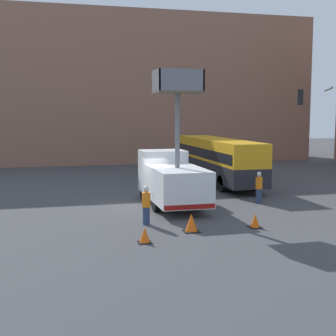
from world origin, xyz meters
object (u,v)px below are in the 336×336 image
city_bus (218,157)px  traffic_cone_mid_road (145,236)px  traffic_cone_far_side (255,221)px  utility_truck (172,177)px  traffic_cone_near_truck (191,223)px  traffic_light_pole (336,123)px  road_worker_near_truck (146,205)px  road_worker_directing (259,187)px

city_bus → traffic_cone_mid_road: (-8.10, -14.23, -1.59)m
traffic_cone_far_side → utility_truck: bearing=113.2°
traffic_cone_near_truck → traffic_cone_mid_road: (-2.25, -1.23, -0.08)m
city_bus → traffic_cone_near_truck: (-5.85, -13.00, -1.50)m
traffic_light_pole → road_worker_near_truck: traffic_light_pole is taller
traffic_light_pole → road_worker_directing: bearing=-179.8°
utility_truck → road_worker_directing: utility_truck is taller
road_worker_near_truck → traffic_cone_mid_road: (-0.64, -2.94, -0.60)m
utility_truck → traffic_cone_far_side: utility_truck is taller
traffic_light_pole → road_worker_near_truck: (-11.80, -3.52, -3.57)m
road_worker_directing → traffic_light_pole: bearing=-66.4°
utility_truck → road_worker_near_truck: bearing=-119.3°
city_bus → traffic_light_pole: 9.26m
traffic_cone_near_truck → traffic_light_pole: bearing=27.2°
city_bus → traffic_cone_near_truck: size_ratio=15.94×
city_bus → utility_truck: bearing=150.7°
traffic_light_pole → traffic_cone_mid_road: traffic_light_pole is taller
traffic_cone_mid_road → road_worker_near_truck: bearing=77.7°
road_worker_directing → utility_truck: bearing=109.7°
utility_truck → road_worker_near_truck: 4.44m
traffic_light_pole → traffic_cone_far_side: traffic_light_pole is taller
utility_truck → traffic_cone_mid_road: size_ratio=11.79×
road_worker_near_truck → road_worker_directing: size_ratio=1.00×
utility_truck → road_worker_near_truck: (-2.15, -3.82, -0.72)m
road_worker_near_truck → road_worker_directing: 7.91m
road_worker_near_truck → traffic_cone_near_truck: (1.60, -1.71, -0.51)m
traffic_light_pole → traffic_cone_near_truck: 12.16m
traffic_cone_mid_road → traffic_cone_far_side: bearing=13.5°
road_worker_near_truck → traffic_cone_far_side: bearing=-150.8°
city_bus → road_worker_near_truck: size_ratio=6.97×
road_worker_near_truck → traffic_cone_mid_road: road_worker_near_truck is taller
city_bus → traffic_cone_mid_road: city_bus is taller
road_worker_directing → traffic_cone_near_truck: size_ratio=2.28×
utility_truck → traffic_light_pole: (9.65, -0.31, 2.85)m
traffic_cone_near_truck → road_worker_near_truck: bearing=133.1°
road_worker_directing → traffic_cone_near_truck: (-5.49, -5.21, -0.51)m
traffic_light_pole → traffic_cone_mid_road: size_ratio=11.02×
road_worker_near_truck → traffic_cone_far_side: size_ratio=2.88×
traffic_cone_near_truck → traffic_cone_mid_road: bearing=-151.3°
utility_truck → road_worker_near_truck: size_ratio=4.03×
road_worker_near_truck → traffic_light_pole: bearing=-113.5°
utility_truck → traffic_cone_near_truck: bearing=-95.6°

